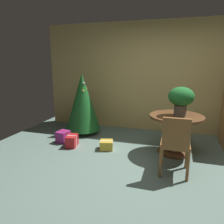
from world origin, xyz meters
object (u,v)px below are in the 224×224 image
wooden_chair_near (175,142)px  gift_box_gold (106,145)px  flower_vase (181,98)px  holiday_tree (83,102)px  round_dining_table (176,129)px  gift_box_purple (63,137)px  gift_box_red (72,141)px

wooden_chair_near → gift_box_gold: size_ratio=3.05×
flower_vase → holiday_tree: bearing=165.4°
round_dining_table → holiday_tree: size_ratio=0.68×
round_dining_table → gift_box_purple: size_ratio=3.43×
gift_box_red → gift_box_gold: 0.72m
holiday_tree → gift_box_purple: 0.94m
gift_box_purple → gift_box_gold: (1.01, -0.10, -0.03)m
round_dining_table → gift_box_purple: bearing=-177.2°
holiday_tree → round_dining_table: bearing=-14.9°
gift_box_gold → gift_box_red: bearing=-175.3°
flower_vase → gift_box_red: 2.26m
flower_vase → gift_box_gold: size_ratio=1.73×
round_dining_table → gift_box_red: (-1.98, -0.27, -0.35)m
holiday_tree → gift_box_purple: (-0.17, -0.67, -0.64)m
holiday_tree → gift_box_purple: bearing=-104.1°
holiday_tree → gift_box_gold: bearing=-42.7°
wooden_chair_near → gift_box_red: (-1.98, 0.57, -0.41)m
wooden_chair_near → round_dining_table: bearing=90.0°
flower_vase → gift_box_purple: 2.51m
round_dining_table → gift_box_red: 2.03m
gift_box_red → flower_vase: bearing=7.5°
gift_box_red → gift_box_gold: (0.71, 0.06, -0.03)m
holiday_tree → gift_box_purple: size_ratio=5.04×
gift_box_gold → round_dining_table: bearing=9.4°
wooden_chair_near → gift_box_gold: (-1.27, 0.63, -0.43)m
wooden_chair_near → gift_box_gold: wooden_chair_near is taller
flower_vase → round_dining_table: bearing=177.9°
wooden_chair_near → gift_box_red: size_ratio=2.78×
round_dining_table → wooden_chair_near: bearing=-90.0°
round_dining_table → gift_box_red: bearing=-172.3°
holiday_tree → gift_box_red: bearing=-81.5°
wooden_chair_near → holiday_tree: (-2.11, 1.40, 0.24)m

